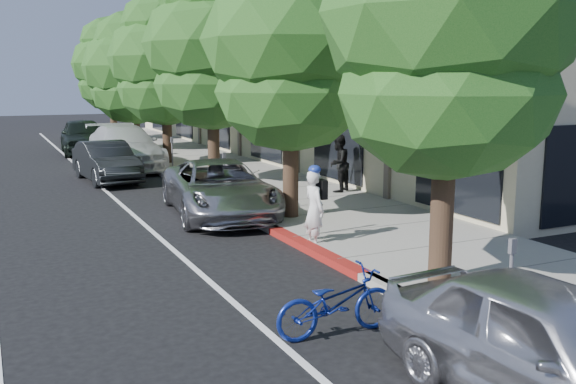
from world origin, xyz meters
TOP-DOWN VIEW (x-y plane):
  - ground at (0.00, 0.00)m, footprint 120.00×120.00m
  - sidewalk at (2.30, 8.00)m, footprint 4.60×56.00m
  - curb at (0.00, 8.00)m, footprint 0.30×56.00m
  - curb_red_segment at (0.00, 1.00)m, footprint 0.32×4.00m
  - storefront_building at (9.60, 18.00)m, footprint 10.00×36.00m
  - street_tree_0 at (0.90, -2.00)m, footprint 4.37×4.37m
  - street_tree_1 at (0.90, 4.00)m, footprint 4.48×4.48m
  - street_tree_2 at (0.90, 10.00)m, footprint 4.57×4.57m
  - street_tree_3 at (0.90, 16.00)m, footprint 4.70×4.70m
  - street_tree_4 at (0.90, 22.00)m, footprint 5.08×5.08m
  - street_tree_5 at (0.90, 28.00)m, footprint 4.53×4.53m
  - cyclist at (0.25, 1.46)m, footprint 0.42×0.63m
  - bicycle at (-1.75, -3.00)m, footprint 1.89×0.70m
  - silver_suv at (-0.50, 5.50)m, footprint 3.12×5.63m
  - dark_sedan at (-2.20, 12.83)m, footprint 1.87×4.48m
  - white_pickup at (-0.91, 16.03)m, footprint 2.55×6.09m
  - dark_suv_far at (-1.65, 22.33)m, footprint 2.37×5.20m
  - near_car_a at (-0.73, -5.95)m, footprint 2.05×4.53m
  - pedestrian at (3.84, 6.65)m, footprint 1.10×1.05m

SIDE VIEW (x-z plane):
  - ground at x=0.00m, z-range 0.00..0.00m
  - sidewalk at x=2.30m, z-range 0.00..0.15m
  - curb at x=0.00m, z-range 0.00..0.15m
  - curb_red_segment at x=0.00m, z-range 0.00..0.15m
  - bicycle at x=-1.75m, z-range 0.00..0.99m
  - dark_sedan at x=-2.20m, z-range 0.00..1.44m
  - silver_suv at x=-0.50m, z-range 0.00..1.49m
  - near_car_a at x=-0.73m, z-range 0.00..1.51m
  - cyclist at x=0.25m, z-range 0.00..1.71m
  - dark_suv_far at x=-1.65m, z-range 0.00..1.73m
  - white_pickup at x=-0.91m, z-range 0.00..1.76m
  - pedestrian at x=3.84m, z-range 0.15..1.94m
  - storefront_building at x=9.60m, z-range 0.00..7.00m
  - street_tree_4 at x=0.90m, z-range 0.65..7.69m
  - street_tree_5 at x=0.90m, z-range 0.82..8.04m
  - street_tree_3 at x=0.90m, z-range 0.80..8.06m
  - street_tree_1 at x=0.90m, z-range 0.84..8.11m
  - street_tree_0 at x=0.90m, z-range 0.89..8.26m
  - street_tree_2 at x=0.90m, z-range 0.90..8.47m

